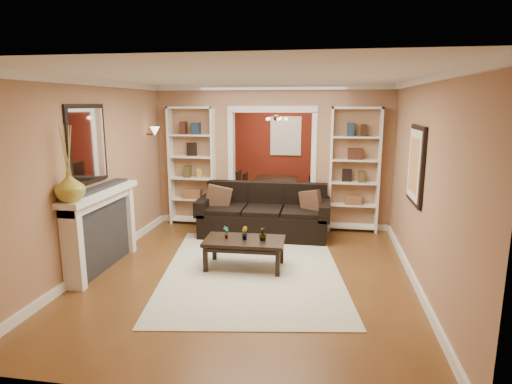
% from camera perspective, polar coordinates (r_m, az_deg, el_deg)
% --- Properties ---
extents(floor, '(8.00, 8.00, 0.00)m').
position_cam_1_polar(floor, '(7.40, 0.90, -6.84)').
color(floor, brown).
rests_on(floor, ground).
extents(ceiling, '(8.00, 8.00, 0.00)m').
position_cam_1_polar(ceiling, '(7.02, 0.97, 14.53)').
color(ceiling, white).
rests_on(ceiling, ground).
extents(wall_back, '(8.00, 0.00, 8.00)m').
position_cam_1_polar(wall_back, '(11.03, 4.00, 6.46)').
color(wall_back, '#A37656').
rests_on(wall_back, ground).
extents(wall_front, '(8.00, 0.00, 8.00)m').
position_cam_1_polar(wall_front, '(3.27, -9.46, -6.33)').
color(wall_front, '#A37656').
rests_on(wall_front, ground).
extents(wall_left, '(0.00, 8.00, 8.00)m').
position_cam_1_polar(wall_left, '(7.74, -15.82, 3.81)').
color(wall_left, '#A37656').
rests_on(wall_left, ground).
extents(wall_right, '(0.00, 8.00, 8.00)m').
position_cam_1_polar(wall_right, '(7.12, 19.18, 2.95)').
color(wall_right, '#A37656').
rests_on(wall_right, ground).
extents(partition_wall, '(4.50, 0.15, 2.70)m').
position_cam_1_polar(partition_wall, '(8.27, 2.16, 4.72)').
color(partition_wall, '#A37656').
rests_on(partition_wall, floor).
extents(red_back_panel, '(4.44, 0.04, 2.64)m').
position_cam_1_polar(red_back_panel, '(11.01, 3.99, 6.29)').
color(red_back_panel, maroon).
rests_on(red_back_panel, floor).
extents(dining_window, '(0.78, 0.03, 0.98)m').
position_cam_1_polar(dining_window, '(10.95, 3.98, 7.47)').
color(dining_window, '#8CA5CC').
rests_on(dining_window, wall_back).
extents(area_rug, '(2.96, 3.79, 0.01)m').
position_cam_1_polar(area_rug, '(6.27, -0.49, -10.27)').
color(area_rug, beige).
rests_on(area_rug, floor).
extents(sofa, '(2.35, 1.02, 0.92)m').
position_cam_1_polar(sofa, '(7.70, 1.06, -2.53)').
color(sofa, black).
rests_on(sofa, floor).
extents(pillow_left, '(0.46, 0.19, 0.44)m').
position_cam_1_polar(pillow_left, '(7.80, -5.03, -0.81)').
color(pillow_left, brown).
rests_on(pillow_left, sofa).
extents(pillow_right, '(0.39, 0.29, 0.39)m').
position_cam_1_polar(pillow_right, '(7.57, 7.30, -1.45)').
color(pillow_right, brown).
rests_on(pillow_right, sofa).
extents(coffee_table, '(1.16, 0.65, 0.44)m').
position_cam_1_polar(coffee_table, '(6.27, -1.55, -8.22)').
color(coffee_table, black).
rests_on(coffee_table, floor).
extents(plant_left, '(0.10, 0.12, 0.18)m').
position_cam_1_polar(plant_left, '(6.22, -4.00, -5.39)').
color(plant_left, '#336626').
rests_on(plant_left, coffee_table).
extents(plant_center, '(0.12, 0.13, 0.19)m').
position_cam_1_polar(plant_center, '(6.17, -1.57, -5.50)').
color(plant_center, '#336626').
rests_on(plant_center, coffee_table).
extents(plant_right, '(0.13, 0.13, 0.20)m').
position_cam_1_polar(plant_right, '(6.12, 0.91, -5.58)').
color(plant_right, '#336626').
rests_on(plant_right, coffee_table).
extents(bookshelf_left, '(0.90, 0.30, 2.30)m').
position_cam_1_polar(bookshelf_left, '(8.46, -8.49, 3.40)').
color(bookshelf_left, white).
rests_on(bookshelf_left, floor).
extents(bookshelf_right, '(0.90, 0.30, 2.30)m').
position_cam_1_polar(bookshelf_right, '(8.08, 12.98, 2.84)').
color(bookshelf_right, white).
rests_on(bookshelf_right, floor).
extents(fireplace, '(0.32, 1.70, 1.16)m').
position_cam_1_polar(fireplace, '(6.52, -19.72, -4.80)').
color(fireplace, white).
rests_on(fireplace, floor).
extents(vase, '(0.48, 0.48, 0.38)m').
position_cam_1_polar(vase, '(5.76, -23.58, 0.68)').
color(vase, '#A39B34').
rests_on(vase, fireplace).
extents(mirror, '(0.03, 0.95, 1.10)m').
position_cam_1_polar(mirror, '(6.36, -21.59, 5.90)').
color(mirror, silver).
rests_on(mirror, wall_left).
extents(wall_sconce, '(0.18, 0.18, 0.22)m').
position_cam_1_polar(wall_sconce, '(8.15, -13.73, 7.69)').
color(wall_sconce, '#FFE0A5').
rests_on(wall_sconce, wall_left).
extents(framed_art, '(0.04, 0.85, 1.05)m').
position_cam_1_polar(framed_art, '(6.11, 20.47, 3.41)').
color(framed_art, black).
rests_on(framed_art, wall_right).
extents(dining_table, '(1.77, 0.99, 0.62)m').
position_cam_1_polar(dining_table, '(9.78, 2.62, -0.36)').
color(dining_table, black).
rests_on(dining_table, floor).
extents(dining_chair_nw, '(0.57, 0.57, 0.93)m').
position_cam_1_polar(dining_chair_nw, '(9.54, -0.87, 0.28)').
color(dining_chair_nw, black).
rests_on(dining_chair_nw, floor).
extents(dining_chair_ne, '(0.56, 0.56, 0.89)m').
position_cam_1_polar(dining_chair_ne, '(9.41, 5.74, -0.05)').
color(dining_chair_ne, black).
rests_on(dining_chair_ne, floor).
extents(dining_chair_sw, '(0.48, 0.48, 0.78)m').
position_cam_1_polar(dining_chair_sw, '(10.13, -0.26, 0.52)').
color(dining_chair_sw, black).
rests_on(dining_chair_sw, floor).
extents(dining_chair_se, '(0.49, 0.49, 0.95)m').
position_cam_1_polar(dining_chair_se, '(9.99, 5.97, 0.80)').
color(dining_chair_se, black).
rests_on(dining_chair_se, floor).
extents(chandelier, '(0.50, 0.50, 0.30)m').
position_cam_1_polar(chandelier, '(9.70, 3.32, 9.72)').
color(chandelier, '#3F281D').
rests_on(chandelier, ceiling).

